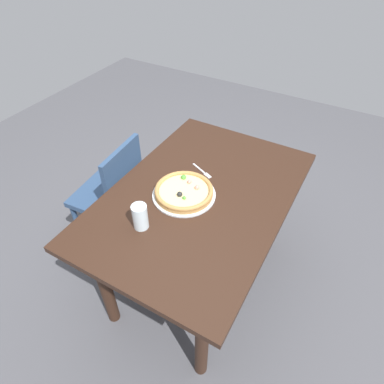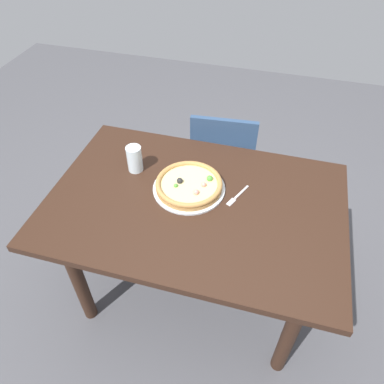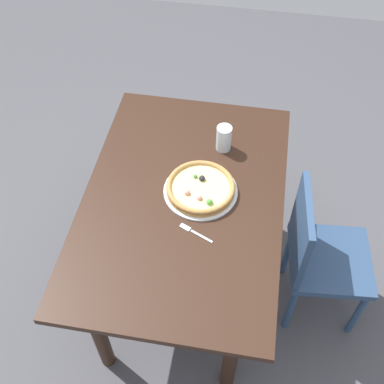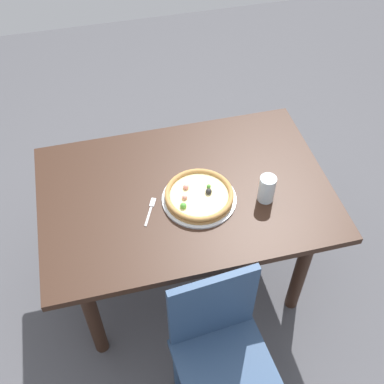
% 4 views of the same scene
% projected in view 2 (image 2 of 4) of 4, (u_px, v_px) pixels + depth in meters
% --- Properties ---
extents(ground_plane, '(6.00, 6.00, 0.00)m').
position_uv_depth(ground_plane, '(194.00, 289.00, 2.22)').
color(ground_plane, '#4C4C51').
extents(dining_table, '(1.36, 0.92, 0.76)m').
position_uv_depth(dining_table, '(195.00, 217.00, 1.77)').
color(dining_table, '#331E14').
rests_on(dining_table, ground).
extents(chair_near, '(0.43, 0.43, 0.86)m').
position_uv_depth(chair_near, '(223.00, 161.00, 2.36)').
color(chair_near, navy).
rests_on(chair_near, ground).
extents(plate, '(0.34, 0.34, 0.01)m').
position_uv_depth(plate, '(189.00, 188.00, 1.74)').
color(plate, silver).
rests_on(plate, dining_table).
extents(pizza, '(0.32, 0.32, 0.05)m').
position_uv_depth(pizza, '(189.00, 184.00, 1.73)').
color(pizza, '#B78447').
rests_on(pizza, plate).
extents(fork, '(0.08, 0.16, 0.00)m').
position_uv_depth(fork, '(236.00, 197.00, 1.71)').
color(fork, silver).
rests_on(fork, dining_table).
extents(drinking_glass, '(0.08, 0.08, 0.14)m').
position_uv_depth(drinking_glass, '(135.00, 159.00, 1.80)').
color(drinking_glass, silver).
rests_on(drinking_glass, dining_table).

